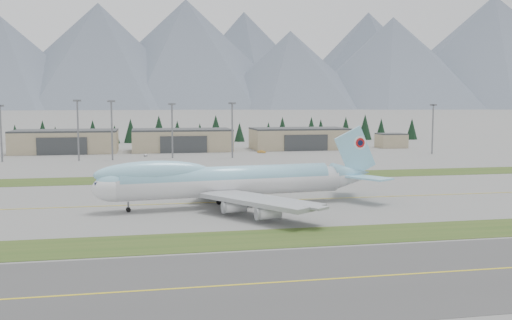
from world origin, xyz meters
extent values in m
plane|color=#5F605D|center=(0.00, 0.00, 0.00)|extent=(7000.00, 7000.00, 0.00)
cube|color=#2E4B1A|center=(0.00, -38.00, 0.00)|extent=(400.00, 14.00, 0.08)
cube|color=#2E4B1A|center=(0.00, 45.00, 0.00)|extent=(400.00, 18.00, 0.08)
cube|color=#3D3D3D|center=(0.00, -62.00, 0.00)|extent=(400.00, 32.00, 0.04)
cube|color=yellow|center=(0.00, 0.00, 0.00)|extent=(400.00, 0.40, 0.02)
cube|color=yellow|center=(0.00, -62.00, 0.00)|extent=(400.00, 0.40, 0.02)
cylinder|color=white|center=(-14.07, -5.41, 5.37)|extent=(52.19, 11.94, 6.02)
cylinder|color=#95D7F4|center=(-14.99, -5.51, 6.48)|extent=(48.45, 11.05, 5.55)
ellipsoid|color=white|center=(-39.82, -8.39, 5.37)|extent=(10.26, 7.08, 6.02)
ellipsoid|color=#95D7F4|center=(-39.82, -8.39, 6.48)|extent=(8.59, 5.99, 5.10)
ellipsoid|color=#95D7F4|center=(-31.54, -7.43, 8.24)|extent=(25.97, 8.01, 5.55)
cube|color=#0C1433|center=(-43.04, -8.76, 6.57)|extent=(2.25, 2.62, 1.20)
cone|color=white|center=(16.27, -1.89, 5.37)|extent=(11.71, 7.13, 5.90)
cone|color=#95D7F4|center=(16.27, -1.89, 6.48)|extent=(10.73, 6.50, 5.37)
cube|color=#95D7F4|center=(17.19, -1.79, 11.66)|extent=(11.20, 1.84, 12.78)
cylinder|color=white|center=(18.25, -1.29, 13.89)|extent=(3.33, 0.57, 3.33)
cylinder|color=red|center=(18.24, -1.20, 13.89)|extent=(2.41, 0.46, 2.41)
cylinder|color=#0C1433|center=(18.23, -1.11, 13.89)|extent=(1.40, 0.34, 1.39)
cube|color=#95D7F4|center=(17.47, 3.84, 5.92)|extent=(8.48, 11.41, 0.43)
cube|color=#95D7F4|center=(18.75, -7.20, 5.92)|extent=(10.07, 11.58, 0.43)
cube|color=#9A9DA2|center=(-13.99, 9.98, 3.70)|extent=(18.32, 29.06, 0.93)
cube|color=#9A9DA2|center=(-10.48, -20.37, 3.70)|extent=(23.01, 27.85, 0.93)
cylinder|color=white|center=(-17.79, 5.81, 1.94)|extent=(5.05, 2.85, 2.31)
cylinder|color=white|center=(-14.28, 14.88, 1.94)|extent=(5.05, 2.85, 2.31)
cylinder|color=white|center=(-15.13, -17.18, 1.94)|extent=(5.05, 2.85, 2.31)
cylinder|color=white|center=(-9.64, -25.21, 1.94)|extent=(5.05, 2.85, 2.31)
cylinder|color=slate|center=(-37.06, -8.07, 1.11)|extent=(0.45, 0.45, 2.22)
cylinder|color=slate|center=(-15.77, -2.81, 1.20)|extent=(0.57, 0.57, 2.41)
cylinder|color=slate|center=(-15.13, -8.32, 1.20)|extent=(0.57, 0.57, 2.41)
cylinder|color=slate|center=(-11.17, -2.28, 1.20)|extent=(0.57, 0.57, 2.41)
cylinder|color=slate|center=(-10.53, -7.79, 1.20)|extent=(0.57, 0.57, 2.41)
cylinder|color=black|center=(-37.02, -8.44, 0.51)|extent=(1.05, 0.44, 1.02)
cylinder|color=black|center=(-37.10, -7.70, 0.51)|extent=(1.05, 0.44, 1.02)
cylinder|color=black|center=(-15.77, -2.81, 0.56)|extent=(1.16, 0.59, 1.11)
cylinder|color=black|center=(-15.13, -8.32, 0.56)|extent=(1.16, 0.59, 1.11)
cylinder|color=black|center=(-11.17, -2.28, 0.56)|extent=(1.16, 0.59, 1.11)
cylinder|color=black|center=(-10.53, -7.79, 0.56)|extent=(1.16, 0.59, 1.11)
cube|color=tan|center=(-70.00, 150.00, 5.00)|extent=(48.00, 26.00, 10.00)
cube|color=#35383A|center=(-70.00, 150.00, 10.40)|extent=(48.00, 26.00, 0.80)
cube|color=#35383A|center=(-70.00, 136.70, 4.00)|extent=(22.08, 0.60, 8.00)
cube|color=tan|center=(-15.00, 150.00, 5.00)|extent=(48.00, 26.00, 10.00)
cube|color=#35383A|center=(-15.00, 150.00, 10.40)|extent=(48.00, 26.00, 0.80)
cube|color=#35383A|center=(-15.00, 136.70, 4.00)|extent=(22.08, 0.60, 8.00)
cube|color=tan|center=(45.00, 150.00, 5.00)|extent=(48.00, 26.00, 10.00)
cube|color=#35383A|center=(45.00, 150.00, 10.40)|extent=(48.00, 26.00, 0.80)
cube|color=#35383A|center=(45.00, 136.70, 4.00)|extent=(22.08, 0.60, 8.00)
cube|color=tan|center=(95.00, 148.00, 3.50)|extent=(14.00, 12.00, 7.00)
cube|color=#35383A|center=(95.00, 148.00, 7.30)|extent=(14.00, 12.00, 0.60)
cylinder|color=slate|center=(-89.46, 109.80, 11.03)|extent=(0.70, 0.70, 22.06)
cube|color=slate|center=(-89.46, 109.80, 22.46)|extent=(3.20, 3.20, 0.80)
cylinder|color=slate|center=(-59.64, 107.95, 12.06)|extent=(0.70, 0.70, 24.12)
cube|color=slate|center=(-59.64, 107.95, 24.52)|extent=(3.20, 3.20, 0.80)
cylinder|color=slate|center=(-46.29, 108.28, 11.94)|extent=(0.70, 0.70, 23.87)
cube|color=slate|center=(-46.29, 108.28, 24.27)|extent=(3.20, 3.20, 0.80)
cylinder|color=slate|center=(-21.46, 113.01, 11.34)|extent=(0.70, 0.70, 22.68)
cube|color=slate|center=(-21.46, 113.01, 23.08)|extent=(3.20, 3.20, 0.80)
cylinder|color=slate|center=(3.79, 108.18, 11.53)|extent=(0.70, 0.70, 23.05)
cube|color=slate|center=(3.79, 108.18, 23.45)|extent=(3.20, 3.20, 0.80)
cylinder|color=slate|center=(97.87, 109.65, 11.14)|extent=(0.70, 0.70, 22.27)
cube|color=slate|center=(97.87, 109.65, 22.67)|extent=(3.20, 3.20, 0.80)
imported|color=white|center=(-32.78, 123.27, 0.00)|extent=(1.79, 3.48, 1.14)
imported|color=#C58931|center=(21.04, 129.33, 0.00)|extent=(4.32, 3.43, 1.37)
imported|color=silver|center=(67.20, 118.38, 0.00)|extent=(1.93, 3.98, 1.12)
cone|color=black|center=(-105.92, 213.92, 5.70)|extent=(6.39, 6.39, 11.40)
cone|color=black|center=(-90.87, 214.32, 6.87)|extent=(7.69, 7.69, 13.73)
cone|color=black|center=(-83.81, 213.74, 5.03)|extent=(5.63, 5.63, 10.05)
cone|color=black|center=(-62.72, 212.81, 6.89)|extent=(7.72, 7.72, 13.78)
cone|color=black|center=(-50.18, 209.99, 5.37)|extent=(6.02, 6.02, 10.74)
cone|color=black|center=(-41.07, 212.71, 7.22)|extent=(8.09, 8.09, 14.44)
cone|color=black|center=(-24.45, 212.60, 8.12)|extent=(9.10, 9.10, 16.24)
cone|color=black|center=(-13.71, 209.42, 6.60)|extent=(7.39, 7.39, 13.20)
cone|color=black|center=(-0.14, 210.71, 5.73)|extent=(6.42, 6.42, 11.46)
cone|color=black|center=(10.16, 215.44, 8.20)|extent=(9.19, 9.19, 16.41)
cone|color=black|center=(24.14, 210.64, 5.86)|extent=(6.56, 6.56, 11.72)
cone|color=black|center=(42.86, 213.31, 5.88)|extent=(6.58, 6.58, 11.75)
cone|color=black|center=(50.76, 209.09, 7.61)|extent=(8.52, 8.52, 15.22)
cone|color=black|center=(69.13, 208.38, 7.58)|extent=(8.48, 8.48, 15.15)
cone|color=black|center=(76.22, 211.48, 6.74)|extent=(7.55, 7.55, 13.48)
cone|color=black|center=(94.05, 214.80, 7.46)|extent=(8.35, 8.35, 14.91)
cone|color=black|center=(106.74, 213.77, 8.28)|extent=(9.27, 9.27, 16.56)
cone|color=black|center=(118.28, 214.71, 6.82)|extent=(7.64, 7.64, 13.65)
cone|color=black|center=(137.33, 209.74, 6.83)|extent=(7.65, 7.65, 13.67)
cone|color=#444B5B|center=(-550.00, 2171.78, 173.05)|extent=(821.41, 821.41, 346.11)
cone|color=white|center=(-550.00, 2171.78, 276.88)|extent=(312.14, 312.14, 138.44)
cone|color=#444B5B|center=(-200.00, 2224.68, 207.29)|extent=(872.68, 872.68, 414.58)
cone|color=white|center=(-200.00, 2224.68, 331.66)|extent=(331.62, 331.62, 165.83)
cone|color=#444B5B|center=(150.00, 2310.46, 227.56)|extent=(969.37, 969.37, 455.12)
cone|color=white|center=(150.00, 2310.46, 364.09)|extent=(368.36, 368.36, 182.05)
cone|color=#444B5B|center=(550.00, 2112.07, 155.37)|extent=(699.70, 699.70, 310.73)
cone|color=white|center=(550.00, 2112.07, 248.58)|extent=(265.89, 265.89, 124.29)
cone|color=#444B5B|center=(1000.00, 2135.67, 190.44)|extent=(885.55, 885.55, 380.89)
cone|color=white|center=(1000.00, 2135.67, 304.71)|extent=(336.51, 336.51, 152.36)
cone|color=#444B5B|center=(1500.00, 2187.26, 248.47)|extent=(1158.62, 1158.62, 496.93)
cone|color=white|center=(1500.00, 2187.26, 397.54)|extent=(440.28, 440.28, 198.77)
cone|color=#444B5B|center=(-200.00, 2900.00, 238.16)|extent=(952.63, 952.63, 476.31)
cone|color=white|center=(-200.00, 2900.00, 371.53)|extent=(381.05, 381.05, 209.58)
cone|color=#444B5B|center=(500.00, 2900.00, 252.19)|extent=(1008.76, 1008.76, 504.38)
cone|color=white|center=(500.00, 2900.00, 393.42)|extent=(403.50, 403.50, 221.93)
cone|color=#444B5B|center=(1200.00, 2900.00, 261.40)|extent=(1045.59, 1045.59, 522.79)
cone|color=white|center=(1200.00, 2900.00, 407.78)|extent=(418.23, 418.23, 230.03)
cone|color=#444B5B|center=(1900.00, 2900.00, 257.17)|extent=(1028.67, 1028.67, 514.33)
cone|color=white|center=(1900.00, 2900.00, 401.18)|extent=(411.47, 411.47, 226.31)
camera|label=1|loc=(-33.47, -133.13, 23.57)|focal=40.00mm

